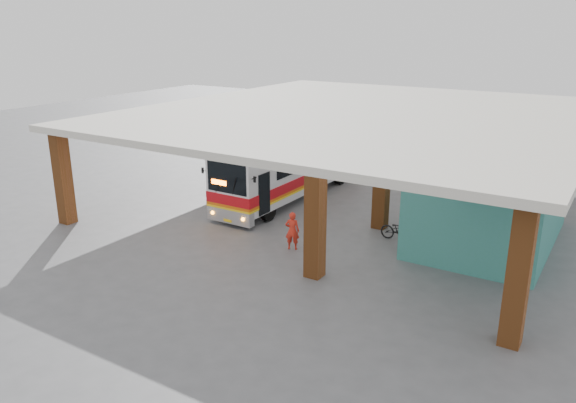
% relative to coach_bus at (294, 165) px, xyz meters
% --- Properties ---
extents(ground, '(90.00, 90.00, 0.00)m').
position_rel_coach_bus_xyz_m(ground, '(2.79, -5.09, -1.67)').
color(ground, '#515154').
rests_on(ground, ground).
extents(brick_columns, '(20.10, 21.60, 4.35)m').
position_rel_coach_bus_xyz_m(brick_columns, '(4.22, -0.09, 0.50)').
color(brick_columns, brown).
rests_on(brick_columns, ground).
extents(canopy_roof, '(21.00, 23.00, 0.30)m').
position_rel_coach_bus_xyz_m(canopy_roof, '(3.29, 1.41, 2.83)').
color(canopy_roof, beige).
rests_on(canopy_roof, brick_columns).
extents(shop_building, '(5.20, 8.20, 3.11)m').
position_rel_coach_bus_xyz_m(shop_building, '(10.28, -1.09, -0.11)').
color(shop_building, '#337F6F').
rests_on(shop_building, ground).
extents(coach_bus, '(2.49, 11.59, 3.37)m').
position_rel_coach_bus_xyz_m(coach_bus, '(0.00, 0.00, 0.00)').
color(coach_bus, silver).
rests_on(coach_bus, ground).
extents(motorcycle, '(1.86, 0.75, 0.96)m').
position_rel_coach_bus_xyz_m(motorcycle, '(7.20, -3.20, -1.19)').
color(motorcycle, black).
rests_on(motorcycle, ground).
extents(pedestrian, '(0.68, 0.57, 1.59)m').
position_rel_coach_bus_xyz_m(pedestrian, '(3.77, -6.34, -0.88)').
color(pedestrian, red).
rests_on(pedestrian, ground).
extents(red_chair, '(0.49, 0.49, 0.78)m').
position_rel_coach_bus_xyz_m(red_chair, '(7.41, 0.25, -1.32)').
color(red_chair, red).
rests_on(red_chair, ground).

